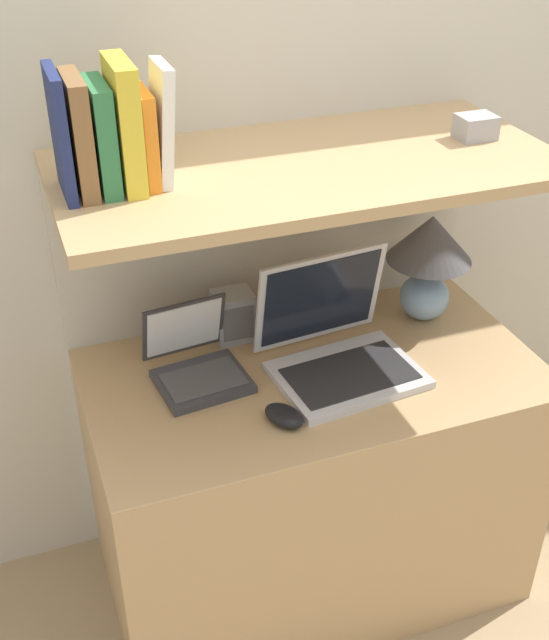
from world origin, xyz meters
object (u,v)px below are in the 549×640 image
object	(u,v)px
book_green	(102,137)
book_white	(161,124)
book_navy	(60,134)
laptop_large	(338,348)
computer_mouse	(284,416)
book_yellow	(125,125)
shelf_gadget	(476,127)
router_box	(233,316)
book_brown	(79,136)
book_orange	(145,138)
laptop_small	(196,364)
table_lamp	(429,254)

from	to	relation	value
book_green	book_white	size ratio (longest dim) A/B	0.89
book_navy	laptop_large	bearing A→B (deg)	-7.29
computer_mouse	book_yellow	size ratio (longest dim) A/B	0.48
book_white	shelf_gadget	world-z (taller)	book_white
router_box	book_brown	world-z (taller)	book_brown
book_yellow	book_orange	bearing A→B (deg)	0.00
computer_mouse	book_green	size ratio (longest dim) A/B	0.56
computer_mouse	shelf_gadget	size ratio (longest dim) A/B	1.38
laptop_small	shelf_gadget	bearing A→B (deg)	-0.59
book_orange	book_yellow	bearing A→B (deg)	180.00
laptop_small	laptop_large	bearing A→B (deg)	-13.52
book_brown	shelf_gadget	distance (m)	0.91
book_yellow	book_white	xyz separation A→B (m)	(0.07, -0.00, -0.01)
laptop_large	book_green	world-z (taller)	book_green
table_lamp	shelf_gadget	distance (m)	0.37
table_lamp	book_yellow	distance (m)	0.90
book_yellow	router_box	bearing A→B (deg)	29.48
table_lamp	book_orange	xyz separation A→B (m)	(-0.74, -0.07, 0.43)
laptop_large	book_brown	xyz separation A→B (m)	(-0.55, 0.07, 0.58)
laptop_large	laptop_small	xyz separation A→B (m)	(-0.34, 0.08, -0.02)
book_orange	shelf_gadget	world-z (taller)	book_orange
laptop_small	book_white	size ratio (longest dim) A/B	1.03
book_brown	book_white	xyz separation A→B (m)	(0.16, -0.00, 0.00)
book_brown	laptop_large	bearing A→B (deg)	-7.77
shelf_gadget	table_lamp	bearing A→B (deg)	123.99
shelf_gadget	book_brown	bearing A→B (deg)	180.00
router_box	book_yellow	world-z (taller)	book_yellow
computer_mouse	book_orange	distance (m)	0.68
book_white	shelf_gadget	xyz separation A→B (m)	(0.75, 0.00, -0.09)
table_lamp	shelf_gadget	size ratio (longest dim) A/B	3.44
book_brown	book_green	distance (m)	0.04
table_lamp	book_orange	distance (m)	0.85
table_lamp	shelf_gadget	xyz separation A→B (m)	(0.04, -0.07, 0.36)
laptop_large	book_green	xyz separation A→B (m)	(-0.50, 0.07, 0.57)
book_navy	book_green	size ratio (longest dim) A/B	1.14
computer_mouse	book_brown	bearing A→B (deg)	146.34
table_lamp	laptop_small	bearing A→B (deg)	-174.86
book_brown	book_orange	bearing A→B (deg)	0.00
laptop_large	laptop_small	size ratio (longest dim) A/B	1.48
laptop_large	book_brown	bearing A→B (deg)	172.23
book_green	shelf_gadget	xyz separation A→B (m)	(0.87, -0.00, -0.08)
book_orange	shelf_gadget	bearing A→B (deg)	-0.00
laptop_large	book_yellow	xyz separation A→B (m)	(-0.46, 0.07, 0.59)
laptop_small	router_box	xyz separation A→B (m)	(0.14, 0.14, 0.03)
book_navy	book_orange	size ratio (longest dim) A/B	1.28
computer_mouse	router_box	size ratio (longest dim) A/B	0.90
computer_mouse	book_orange	world-z (taller)	book_orange
book_brown	book_yellow	world-z (taller)	book_yellow
laptop_small	shelf_gadget	world-z (taller)	shelf_gadget
computer_mouse	shelf_gadget	distance (m)	0.81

